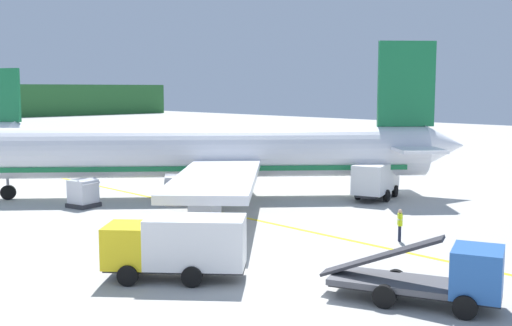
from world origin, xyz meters
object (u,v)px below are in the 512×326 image
airliner_foreground (198,154)px  service_truck_baggage (177,245)px  cargo_container_near (83,193)px  cargo_container_far (204,214)px  service_truck_pushback (376,179)px  crew_loader_right (400,222)px  service_truck_fuel (444,277)px

airliner_foreground → service_truck_baggage: size_ratio=5.67×
cargo_container_near → cargo_container_far: 11.30m
service_truck_pushback → cargo_container_far: (-15.69, 1.23, -0.65)m
cargo_container_far → crew_loader_right: bearing=-60.4°
service_truck_pushback → service_truck_fuel: bearing=-138.6°
airliner_foreground → service_truck_pushback: 13.57m
airliner_foreground → service_truck_fuel: airliner_foreground is taller
service_truck_baggage → service_truck_pushback: size_ratio=1.03×
service_truck_fuel → service_truck_baggage: (-5.22, 9.90, 0.38)m
airliner_foreground → service_truck_pushback: (9.30, -9.70, -1.86)m
crew_loader_right → service_truck_fuel: bearing=-137.8°
cargo_container_far → service_truck_pushback: bearing=-4.5°
service_truck_fuel → cargo_container_near: (0.21, 28.01, -0.19)m
cargo_container_far → cargo_container_near: bearing=99.3°
cargo_container_far → crew_loader_right: 11.40m
service_truck_fuel → service_truck_pushback: 23.63m
cargo_container_near → cargo_container_far: bearing=-80.7°
service_truck_fuel → cargo_container_far: service_truck_fuel is taller
airliner_foreground → cargo_container_near: 8.96m
airliner_foreground → cargo_container_far: airliner_foreground is taller
service_truck_fuel → crew_loader_right: 10.33m
cargo_container_far → crew_loader_right: (5.62, -9.92, 0.17)m
service_truck_pushback → cargo_container_near: size_ratio=2.71×
service_truck_pushback → crew_loader_right: bearing=-139.2°
airliner_foreground → service_truck_pushback: airliner_foreground is taller
crew_loader_right → service_truck_pushback: bearing=40.8°
service_truck_fuel → crew_loader_right: (7.65, 6.94, -0.12)m
cargo_container_far → crew_loader_right: cargo_container_far is taller
service_truck_pushback → service_truck_baggage: bearing=-166.0°
crew_loader_right → cargo_container_far: bearing=119.6°
service_truck_fuel → airliner_foreground: bearing=71.6°
service_truck_fuel → crew_loader_right: service_truck_fuel is taller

